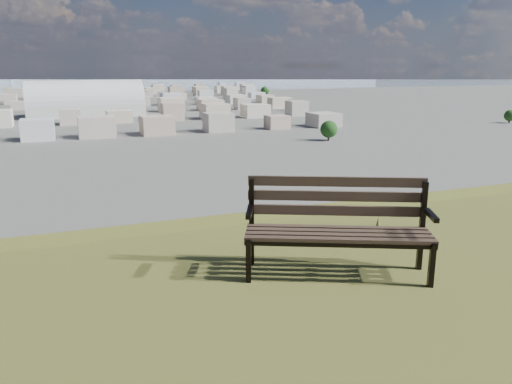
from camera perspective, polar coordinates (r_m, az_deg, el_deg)
name	(u,v)px	position (r m, az deg, el deg)	size (l,w,h in m)	color
park_bench	(337,222)	(4.50, 9.28, -3.36)	(1.68, 1.14, 0.85)	#413026
arena	(86,105)	(291.68, -18.84, 9.39)	(60.57, 26.12, 25.46)	silver
city_blocks	(63,99)	(396.44, -21.23, 9.92)	(395.00, 361.00, 7.00)	beige
city_trees	(14,105)	(322.08, -25.90, 8.92)	(406.52, 387.20, 9.98)	#312618
bay_water	(60,82)	(901.71, -21.45, 11.57)	(2400.00, 700.00, 0.12)	#91A6B8
far_hills	(33,66)	(1405.52, -24.16, 12.97)	(2050.00, 340.00, 60.00)	#8797A8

